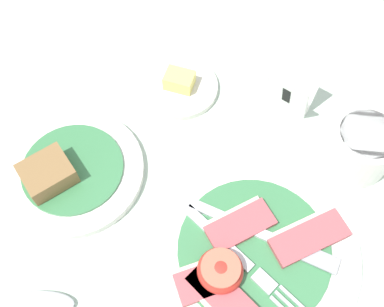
{
  "coord_description": "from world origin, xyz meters",
  "views": [
    {
      "loc": [
        0.08,
        -0.15,
        0.52
      ],
      "look_at": [
        -0.06,
        0.09,
        0.02
      ],
      "focal_mm": 42.0,
      "sensor_mm": 36.0,
      "label": 1
    }
  ],
  "objects_px": {
    "bread_plate": "(70,172)",
    "number_card": "(291,90)",
    "butter_dish": "(180,86)",
    "teaspoon_by_saucer": "(68,304)",
    "breakfast_plate": "(251,253)",
    "sugar_cup": "(361,146)"
  },
  "relations": [
    {
      "from": "bread_plate",
      "to": "sugar_cup",
      "type": "height_order",
      "value": "sugar_cup"
    },
    {
      "from": "breakfast_plate",
      "to": "bread_plate",
      "type": "bearing_deg",
      "value": -176.03
    },
    {
      "from": "breakfast_plate",
      "to": "number_card",
      "type": "height_order",
      "value": "number_card"
    },
    {
      "from": "sugar_cup",
      "to": "teaspoon_by_saucer",
      "type": "distance_m",
      "value": 0.4
    },
    {
      "from": "number_card",
      "to": "teaspoon_by_saucer",
      "type": "xyz_separation_m",
      "value": [
        -0.1,
        -0.37,
        -0.03
      ]
    },
    {
      "from": "bread_plate",
      "to": "number_card",
      "type": "distance_m",
      "value": 0.31
    },
    {
      "from": "teaspoon_by_saucer",
      "to": "number_card",
      "type": "bearing_deg",
      "value": -132.17
    },
    {
      "from": "butter_dish",
      "to": "number_card",
      "type": "height_order",
      "value": "number_card"
    },
    {
      "from": "bread_plate",
      "to": "teaspoon_by_saucer",
      "type": "relative_size",
      "value": 1.0
    },
    {
      "from": "bread_plate",
      "to": "teaspoon_by_saucer",
      "type": "xyz_separation_m",
      "value": [
        0.1,
        -0.13,
        -0.01
      ]
    },
    {
      "from": "butter_dish",
      "to": "breakfast_plate",
      "type": "bearing_deg",
      "value": -41.35
    },
    {
      "from": "breakfast_plate",
      "to": "sugar_cup",
      "type": "xyz_separation_m",
      "value": [
        0.06,
        0.18,
        0.03
      ]
    },
    {
      "from": "breakfast_plate",
      "to": "teaspoon_by_saucer",
      "type": "relative_size",
      "value": 1.38
    },
    {
      "from": "sugar_cup",
      "to": "teaspoon_by_saucer",
      "type": "relative_size",
      "value": 0.48
    },
    {
      "from": "sugar_cup",
      "to": "butter_dish",
      "type": "relative_size",
      "value": 0.78
    },
    {
      "from": "breakfast_plate",
      "to": "butter_dish",
      "type": "bearing_deg",
      "value": 138.65
    },
    {
      "from": "butter_dish",
      "to": "teaspoon_by_saucer",
      "type": "distance_m",
      "value": 0.32
    },
    {
      "from": "butter_dish",
      "to": "number_card",
      "type": "xyz_separation_m",
      "value": [
        0.15,
        0.05,
        0.03
      ]
    },
    {
      "from": "breakfast_plate",
      "to": "butter_dish",
      "type": "xyz_separation_m",
      "value": [
        -0.2,
        0.17,
        -0.0
      ]
    },
    {
      "from": "bread_plate",
      "to": "number_card",
      "type": "bearing_deg",
      "value": 49.8
    },
    {
      "from": "sugar_cup",
      "to": "butter_dish",
      "type": "height_order",
      "value": "sugar_cup"
    },
    {
      "from": "breakfast_plate",
      "to": "teaspoon_by_saucer",
      "type": "xyz_separation_m",
      "value": [
        -0.15,
        -0.15,
        -0.01
      ]
    }
  ]
}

